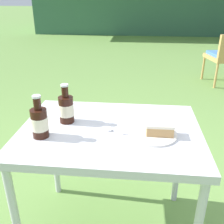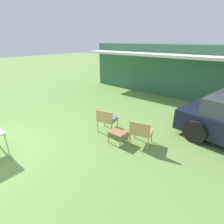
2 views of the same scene
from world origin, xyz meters
name	(u,v)px [view 1 (image 1 of 2)]	position (x,y,z in m)	size (l,w,h in m)	color
patio_table	(110,141)	(0.00, 0.00, 0.64)	(0.93, 0.69, 0.72)	silver
cake_on_plate	(157,131)	(0.24, -0.05, 0.74)	(0.23, 0.23, 0.07)	white
cola_bottle_near	(66,108)	(-0.24, 0.06, 0.79)	(0.08, 0.08, 0.21)	black
cola_bottle_far	(40,122)	(-0.33, -0.11, 0.79)	(0.08, 0.08, 0.21)	black
fork	(139,134)	(0.15, -0.04, 0.72)	(0.16, 0.03, 0.01)	silver
loose_bottle_cap	(110,130)	(0.00, -0.02, 0.72)	(0.03, 0.03, 0.01)	silver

